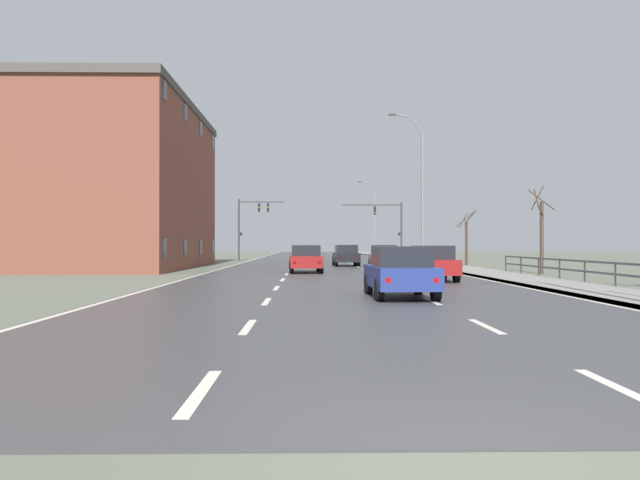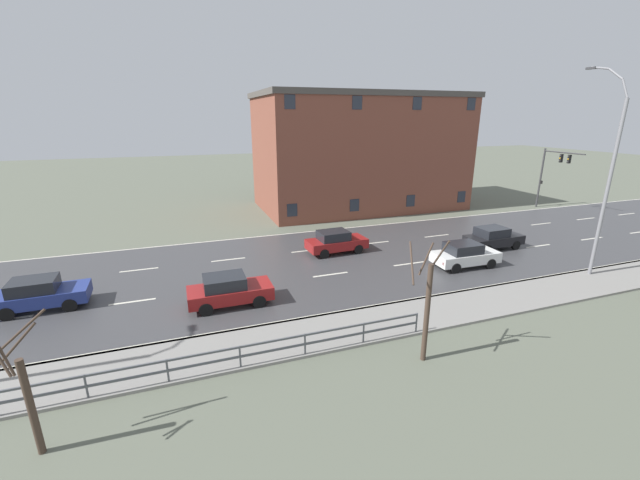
# 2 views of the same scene
# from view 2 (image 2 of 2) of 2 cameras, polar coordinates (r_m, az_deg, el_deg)

# --- Properties ---
(ground_plane) EXTENTS (160.00, 160.00, 0.12)m
(ground_plane) POSITION_cam_2_polar(r_m,az_deg,el_deg) (36.52, 29.04, 0.66)
(ground_plane) COLOR #5B6051
(guardrail) EXTENTS (0.07, 25.25, 1.00)m
(guardrail) POSITION_cam_2_polar(r_m,az_deg,el_deg) (15.84, -30.57, -17.15)
(guardrail) COLOR #515459
(guardrail) RESTS_ON ground
(street_lamp_midground) EXTENTS (2.69, 0.24, 11.71)m
(street_lamp_midground) POSITION_cam_2_polar(r_m,az_deg,el_deg) (27.41, 35.82, 7.10)
(street_lamp_midground) COLOR slate
(street_lamp_midground) RESTS_ON ground
(traffic_signal_left) EXTENTS (4.41, 0.36, 5.97)m
(traffic_signal_left) POSITION_cam_2_polar(r_m,az_deg,el_deg) (46.16, 30.19, 8.82)
(traffic_signal_left) COLOR #38383A
(traffic_signal_left) RESTS_ON ground
(car_far_left) EXTENTS (1.98, 4.18, 1.57)m
(car_far_left) POSITION_cam_2_polar(r_m,az_deg,el_deg) (27.36, 2.27, -0.22)
(car_far_left) COLOR maroon
(car_far_left) RESTS_ON ground
(car_near_left) EXTENTS (1.92, 4.14, 1.57)m
(car_near_left) POSITION_cam_2_polar(r_m,az_deg,el_deg) (23.78, -35.18, -6.30)
(car_near_left) COLOR navy
(car_near_left) RESTS_ON ground
(car_far_right) EXTENTS (1.84, 4.10, 1.57)m
(car_far_right) POSITION_cam_2_polar(r_m,az_deg,el_deg) (20.38, -12.91, -6.99)
(car_far_right) COLOR maroon
(car_far_right) RESTS_ON ground
(car_mid_centre) EXTENTS (1.93, 4.15, 1.57)m
(car_mid_centre) POSITION_cam_2_polar(r_m,az_deg,el_deg) (30.76, 23.55, 0.30)
(car_mid_centre) COLOR black
(car_mid_centre) RESTS_ON ground
(car_distant) EXTENTS (1.94, 4.16, 1.57)m
(car_distant) POSITION_cam_2_polar(r_m,az_deg,el_deg) (26.38, 20.02, -1.97)
(car_distant) COLOR silver
(car_distant) RESTS_ON ground
(brick_building) EXTENTS (11.03, 20.22, 11.22)m
(brick_building) POSITION_cam_2_polar(r_m,az_deg,el_deg) (41.45, 5.68, 12.50)
(brick_building) COLOR brown
(brick_building) RESTS_ON ground
(bare_tree_near) EXTENTS (1.37, 1.38, 4.04)m
(bare_tree_near) POSITION_cam_2_polar(r_m,az_deg,el_deg) (13.91, -36.39, -17.58)
(bare_tree_near) COLOR #423328
(bare_tree_near) RESTS_ON ground
(bare_tree_mid) EXTENTS (1.33, 1.46, 4.89)m
(bare_tree_mid) POSITION_cam_2_polar(r_m,az_deg,el_deg) (15.56, 15.02, -9.25)
(bare_tree_mid) COLOR #423328
(bare_tree_mid) RESTS_ON ground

